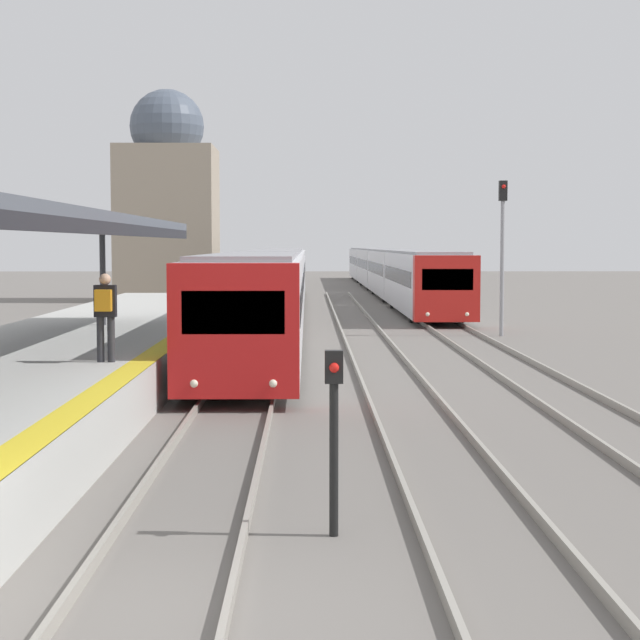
{
  "coord_description": "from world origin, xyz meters",
  "views": [
    {
      "loc": [
        1.41,
        -9.0,
        3.2
      ],
      "look_at": [
        1.68,
        14.16,
        1.57
      ],
      "focal_mm": 60.0,
      "sensor_mm": 36.0,
      "label": 1
    }
  ],
  "objects_px": {
    "signal_mast_far": "(502,240)",
    "train_far": "(386,268)",
    "signal_post_near": "(334,423)",
    "person_on_platform": "(105,310)",
    "train_near": "(275,281)"
  },
  "relations": [
    {
      "from": "person_on_platform",
      "to": "signal_mast_far",
      "type": "height_order",
      "value": "signal_mast_far"
    },
    {
      "from": "signal_mast_far",
      "to": "train_far",
      "type": "bearing_deg",
      "value": 92.49
    },
    {
      "from": "signal_mast_far",
      "to": "person_on_platform",
      "type": "bearing_deg",
      "value": -121.48
    },
    {
      "from": "person_on_platform",
      "to": "signal_post_near",
      "type": "height_order",
      "value": "person_on_platform"
    },
    {
      "from": "train_near",
      "to": "signal_mast_far",
      "type": "relative_size",
      "value": 9.53
    },
    {
      "from": "train_near",
      "to": "person_on_platform",
      "type": "bearing_deg",
      "value": -95.22
    },
    {
      "from": "person_on_platform",
      "to": "train_near",
      "type": "height_order",
      "value": "train_near"
    },
    {
      "from": "train_near",
      "to": "signal_post_near",
      "type": "relative_size",
      "value": 25.17
    },
    {
      "from": "train_near",
      "to": "signal_mast_far",
      "type": "bearing_deg",
      "value": -46.85
    },
    {
      "from": "train_near",
      "to": "train_far",
      "type": "bearing_deg",
      "value": 75.41
    },
    {
      "from": "train_near",
      "to": "train_far",
      "type": "distance_m",
      "value": 26.66
    },
    {
      "from": "signal_post_near",
      "to": "signal_mast_far",
      "type": "height_order",
      "value": "signal_mast_far"
    },
    {
      "from": "person_on_platform",
      "to": "train_near",
      "type": "xyz_separation_m",
      "value": [
        2.38,
        26.08,
        -0.33
      ]
    },
    {
      "from": "train_far",
      "to": "signal_post_near",
      "type": "bearing_deg",
      "value": -94.76
    },
    {
      "from": "signal_post_near",
      "to": "signal_mast_far",
      "type": "distance_m",
      "value": 26.63
    }
  ]
}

